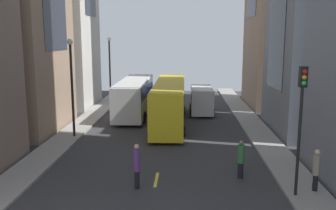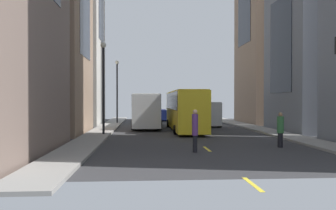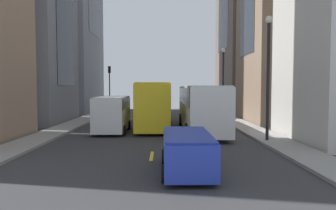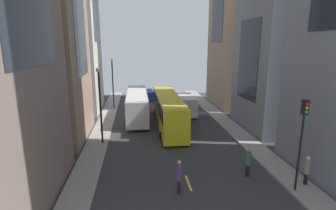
% 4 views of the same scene
% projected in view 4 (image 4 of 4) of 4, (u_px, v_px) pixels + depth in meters
% --- Properties ---
extents(ground_plane, '(40.47, 40.47, 0.00)m').
position_uv_depth(ground_plane, '(167.00, 126.00, 30.03)').
color(ground_plane, '#333335').
extents(sidewalk_west, '(2.06, 44.00, 0.15)m').
position_uv_depth(sidewalk_west, '(103.00, 128.00, 29.16)').
color(sidewalk_west, gray).
rests_on(sidewalk_west, ground).
extents(sidewalk_east, '(2.06, 44.00, 0.15)m').
position_uv_depth(sidewalk_east, '(227.00, 124.00, 30.86)').
color(sidewalk_east, gray).
rests_on(sidewalk_east, ground).
extents(lane_stripe_1, '(0.16, 2.00, 0.01)m').
position_uv_depth(lane_stripe_1, '(188.00, 183.00, 17.85)').
color(lane_stripe_1, yellow).
rests_on(lane_stripe_1, ground).
extents(lane_stripe_2, '(0.16, 2.00, 0.01)m').
position_uv_depth(lane_stripe_2, '(172.00, 139.00, 25.97)').
color(lane_stripe_2, yellow).
rests_on(lane_stripe_2, ground).
extents(lane_stripe_3, '(0.16, 2.00, 0.01)m').
position_uv_depth(lane_stripe_3, '(163.00, 117.00, 34.08)').
color(lane_stripe_3, yellow).
rests_on(lane_stripe_3, ground).
extents(lane_stripe_4, '(0.16, 2.00, 0.01)m').
position_uv_depth(lane_stripe_4, '(158.00, 103.00, 42.20)').
color(lane_stripe_4, yellow).
rests_on(lane_stripe_4, ground).
extents(lane_stripe_5, '(0.16, 2.00, 0.01)m').
position_uv_depth(lane_stripe_5, '(154.00, 93.00, 50.32)').
color(lane_stripe_5, yellow).
rests_on(lane_stripe_5, ground).
extents(building_east_1, '(10.01, 8.69, 15.19)m').
position_uv_depth(building_east_1, '(292.00, 60.00, 28.05)').
color(building_east_1, slate).
rests_on(building_east_1, ground).
extents(city_bus_white, '(2.80, 11.51, 3.35)m').
position_uv_depth(city_bus_white, '(137.00, 103.00, 33.07)').
color(city_bus_white, silver).
rests_on(city_bus_white, ground).
extents(streetcar_yellow, '(2.70, 13.46, 3.59)m').
position_uv_depth(streetcar_yellow, '(168.00, 108.00, 29.77)').
color(streetcar_yellow, yellow).
rests_on(streetcar_yellow, ground).
extents(delivery_van_white, '(2.25, 5.01, 2.58)m').
position_uv_depth(delivery_van_white, '(186.00, 104.00, 34.57)').
color(delivery_van_white, white).
rests_on(delivery_van_white, ground).
extents(car_blue_0, '(1.96, 4.30, 1.50)m').
position_uv_depth(car_blue_0, '(148.00, 94.00, 44.55)').
color(car_blue_0, '#2338AD').
rests_on(car_blue_0, ground).
extents(pedestrian_crossing_mid, '(0.32, 0.32, 2.27)m').
position_uv_depth(pedestrian_crossing_mid, '(179.00, 176.00, 16.34)').
color(pedestrian_crossing_mid, black).
rests_on(pedestrian_crossing_mid, ground).
extents(pedestrian_walking_far, '(0.32, 0.32, 2.02)m').
position_uv_depth(pedestrian_walking_far, '(307.00, 169.00, 17.13)').
color(pedestrian_walking_far, black).
rests_on(pedestrian_walking_far, ground).
extents(pedestrian_crossing_near, '(0.40, 0.40, 2.04)m').
position_uv_depth(pedestrian_crossing_near, '(248.00, 162.00, 18.57)').
color(pedestrian_crossing_near, black).
rests_on(pedestrian_crossing_near, ground).
extents(traffic_light_near_corner, '(0.32, 0.44, 5.91)m').
position_uv_depth(traffic_light_near_corner, '(303.00, 129.00, 15.78)').
color(traffic_light_near_corner, black).
rests_on(traffic_light_near_corner, ground).
extents(streetlamp_near, '(0.44, 0.44, 7.23)m').
position_uv_depth(streetlamp_near, '(113.00, 78.00, 36.90)').
color(streetlamp_near, black).
rests_on(streetlamp_near, ground).
extents(streetlamp_far, '(0.44, 0.44, 7.08)m').
position_uv_depth(streetlamp_far, '(100.00, 98.00, 23.67)').
color(streetlamp_far, black).
rests_on(streetlamp_far, ground).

